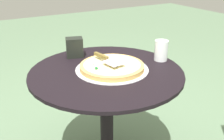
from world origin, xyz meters
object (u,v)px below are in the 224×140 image
pizza_on_tray (112,67)px  napkin_dispenser (75,47)px  pizza_server (107,59)px  drinking_cup (161,50)px  patio_table (107,101)px

pizza_on_tray → napkin_dispenser: 0.30m
pizza_on_tray → pizza_server: bearing=-59.2°
pizza_server → drinking_cup: bearing=171.8°
pizza_on_tray → napkin_dispenser: (0.10, -0.29, 0.04)m
drinking_cup → napkin_dispenser: drinking_cup is taller
patio_table → pizza_server: size_ratio=3.82×
pizza_server → napkin_dispenser: (0.08, -0.26, 0.00)m
pizza_on_tray → pizza_server: 0.05m
pizza_on_tray → napkin_dispenser: bearing=-71.5°
drinking_cup → pizza_server: bearing=-8.2°
pizza_server → drinking_cup: drinking_cup is taller
pizza_server → napkin_dispenser: bearing=-72.9°
patio_table → drinking_cup: drinking_cup is taller
pizza_server → napkin_dispenser: 0.27m
pizza_on_tray → pizza_server: size_ratio=1.82×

